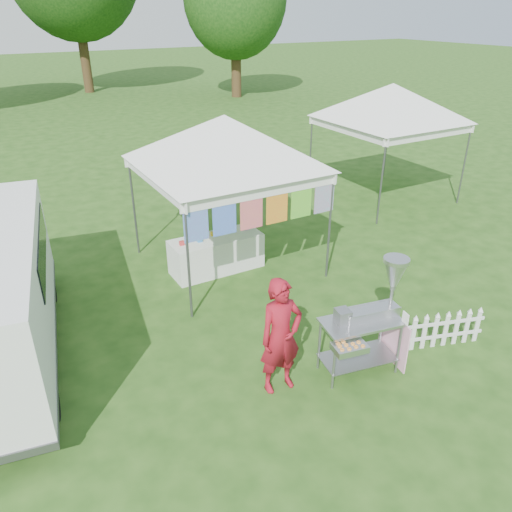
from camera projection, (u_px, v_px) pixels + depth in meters
ground at (334, 357)px, 7.51m from camera, size 120.00×120.00×0.00m
canopy_main at (224, 115)px, 8.87m from camera, size 4.24×4.24×3.45m
canopy_right at (394, 83)px, 12.49m from camera, size 4.24×4.24×3.45m
donut_cart at (375, 309)px, 6.83m from camera, size 1.35×0.83×1.72m
vendor at (281, 336)px, 6.56m from camera, size 0.63×0.43×1.68m
picket_fence at (440, 331)px, 7.62m from camera, size 1.38×0.46×0.56m
display_table at (216, 254)px, 9.84m from camera, size 1.80×0.70×0.70m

